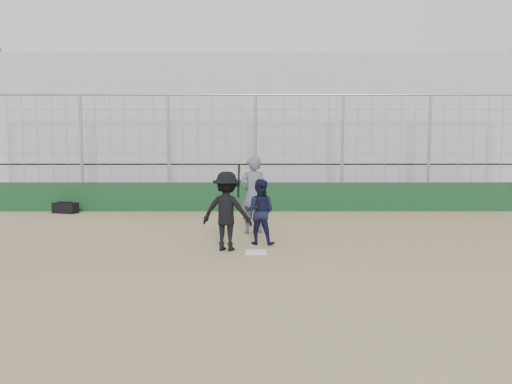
{
  "coord_description": "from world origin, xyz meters",
  "views": [
    {
      "loc": [
        -0.03,
        -10.25,
        2.17
      ],
      "look_at": [
        0.0,
        1.4,
        1.15
      ],
      "focal_mm": 35.0,
      "sensor_mm": 36.0,
      "label": 1
    }
  ],
  "objects_px": {
    "batter_at_plate": "(227,211)",
    "umpire": "(253,199)",
    "catcher_crouched": "(260,222)",
    "equipment_bag": "(65,208)"
  },
  "relations": [
    {
      "from": "batter_at_plate",
      "to": "umpire",
      "type": "xyz_separation_m",
      "value": [
        0.55,
        2.17,
        0.05
      ]
    },
    {
      "from": "batter_at_plate",
      "to": "catcher_crouched",
      "type": "distance_m",
      "value": 1.01
    },
    {
      "from": "catcher_crouched",
      "to": "batter_at_plate",
      "type": "bearing_deg",
      "value": -137.36
    },
    {
      "from": "equipment_bag",
      "to": "umpire",
      "type": "bearing_deg",
      "value": -32.07
    },
    {
      "from": "catcher_crouched",
      "to": "umpire",
      "type": "distance_m",
      "value": 1.57
    },
    {
      "from": "umpire",
      "to": "batter_at_plate",
      "type": "bearing_deg",
      "value": 64.72
    },
    {
      "from": "equipment_bag",
      "to": "catcher_crouched",
      "type": "bearing_deg",
      "value": -40.25
    },
    {
      "from": "umpire",
      "to": "equipment_bag",
      "type": "relative_size",
      "value": 1.98
    },
    {
      "from": "equipment_bag",
      "to": "batter_at_plate",
      "type": "bearing_deg",
      "value": -46.71
    },
    {
      "from": "batter_at_plate",
      "to": "umpire",
      "type": "relative_size",
      "value": 1.04
    }
  ]
}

